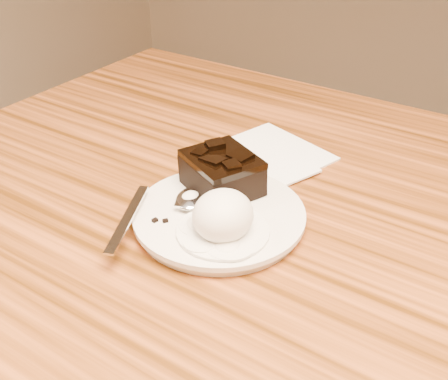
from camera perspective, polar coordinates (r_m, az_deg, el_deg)
The scene contains 10 objects.
plate at distance 0.63m, azimuth -0.51°, elevation -2.87°, with size 0.20×0.20×0.02m, color silver.
brownie at distance 0.65m, azimuth -0.23°, elevation 1.58°, with size 0.09×0.07×0.04m, color black.
ice_cream_scoop at distance 0.57m, azimuth -0.11°, elevation -2.68°, with size 0.06×0.07×0.05m, color white.
melt_puddle at distance 0.59m, azimuth -0.11°, elevation -4.41°, with size 0.10×0.10×0.00m, color white.
spoon at distance 0.63m, azimuth -3.57°, elevation -1.04°, with size 0.04×0.19×0.01m, color silver, non-canonical shape.
napkin at distance 0.77m, azimuth 4.47°, elevation 3.76°, with size 0.15×0.15×0.01m, color white.
crumb_a at distance 0.61m, azimuth -7.29°, elevation -3.19°, with size 0.01×0.01×0.00m, color black.
crumb_b at distance 0.59m, azimuth 2.86°, elevation -4.15°, with size 0.01×0.01×0.00m, color black.
crumb_c at distance 0.61m, azimuth -6.20°, elevation -3.25°, with size 0.01×0.00×0.00m, color black.
crumb_d at distance 0.61m, azimuth -3.99°, elevation -3.08°, with size 0.01×0.01×0.00m, color black.
Camera 1 is at (0.17, -0.47, 1.12)m, focal length 43.36 mm.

